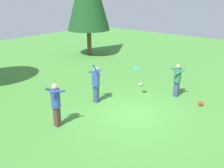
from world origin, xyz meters
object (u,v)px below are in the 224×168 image
person_thrower (96,81)px  ball_red (201,103)px  ball_white (140,84)px  person_catcher (177,78)px  frisbee (136,69)px  person_bystander (56,101)px

person_thrower → ball_red: size_ratio=8.60×
ball_white → person_catcher: bearing=-92.9°
frisbee → ball_white: (1.55, 0.72, -1.36)m
person_bystander → ball_white: bearing=10.4°
person_bystander → ball_red: 6.31m
person_catcher → frisbee: size_ratio=5.85×
frisbee → ball_white: bearing=25.0°
ball_white → person_thrower: bearing=172.2°
person_catcher → person_bystander: 5.88m
person_catcher → person_bystander: bearing=22.1°
person_bystander → frisbee: bearing=-0.0°
person_bystander → ball_white: 5.65m
person_thrower → frisbee: bearing=-0.0°
person_catcher → ball_white: bearing=-49.2°
person_catcher → ball_white: (0.10, 2.10, -0.85)m
ball_white → frisbee: bearing=-155.0°
person_bystander → ball_red: bearing=-23.1°
person_thrower → person_bystander: 2.57m
person_catcher → person_bystander: (-5.47, 2.15, 0.06)m
frisbee → ball_red: bearing=-67.0°
ball_red → person_bystander: bearing=146.0°
person_thrower → frisbee: (1.48, -1.14, 0.46)m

